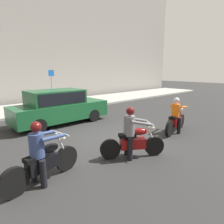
% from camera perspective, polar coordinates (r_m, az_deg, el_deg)
% --- Properties ---
extents(ground_plane, '(80.00, 80.00, 0.00)m').
position_cam_1_polar(ground_plane, '(7.87, -0.79, -7.57)').
color(ground_plane, '#282828').
extents(sidewalk_slab, '(40.00, 4.40, 0.14)m').
position_cam_1_polar(sidewalk_slab, '(14.62, -22.22, 1.07)').
color(sidewalk_slab, '#99968E').
rests_on(sidewalk_slab, ground_plane).
extents(building_facade, '(40.00, 1.40, 14.07)m').
position_cam_1_polar(building_facade, '(18.16, -28.37, 24.77)').
color(building_facade, gray).
rests_on(building_facade, ground_plane).
extents(motorcycle_with_rider_orange_stripe, '(2.12, 0.76, 1.54)m').
position_cam_1_polar(motorcycle_with_rider_orange_stripe, '(8.84, 18.29, -1.68)').
color(motorcycle_with_rider_orange_stripe, black).
rests_on(motorcycle_with_rider_orange_stripe, ground_plane).
extents(motorcycle_with_rider_gray, '(1.79, 1.18, 1.60)m').
position_cam_1_polar(motorcycle_with_rider_gray, '(6.01, 6.01, -7.37)').
color(motorcycle_with_rider_gray, black).
rests_on(motorcycle_with_rider_gray, ground_plane).
extents(motorcycle_with_rider_denim_blue, '(2.09, 0.76, 1.54)m').
position_cam_1_polar(motorcycle_with_rider_denim_blue, '(5.00, -19.95, -12.52)').
color(motorcycle_with_rider_denim_blue, black).
rests_on(motorcycle_with_rider_denim_blue, ground_plane).
extents(parked_sedan_forest_green, '(4.73, 1.82, 1.72)m').
position_cam_1_polar(parked_sedan_forest_green, '(10.05, -15.39, 1.58)').
color(parked_sedan_forest_green, '#164C28').
rests_on(parked_sedan_forest_green, ground_plane).
extents(street_sign_post, '(0.44, 0.08, 2.56)m').
position_cam_1_polar(street_sign_post, '(15.68, -17.33, 8.10)').
color(street_sign_post, gray).
rests_on(street_sign_post, sidewalk_slab).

